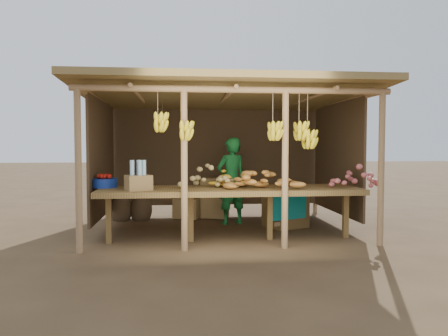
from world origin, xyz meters
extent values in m
plane|color=brown|center=(0.00, 0.00, 0.00)|extent=(60.00, 60.00, 0.00)
cylinder|color=#A27B53|center=(-2.10, -1.50, 1.10)|extent=(0.09, 0.09, 2.20)
cylinder|color=#A27B53|center=(2.10, -1.50, 1.10)|extent=(0.09, 0.09, 2.20)
cylinder|color=#A27B53|center=(-2.10, 1.50, 1.10)|extent=(0.09, 0.09, 2.20)
cylinder|color=#A27B53|center=(2.10, 1.50, 1.10)|extent=(0.09, 0.09, 2.20)
cylinder|color=#A27B53|center=(-0.70, -1.50, 1.10)|extent=(0.09, 0.09, 2.20)
cylinder|color=#A27B53|center=(0.70, -1.50, 1.10)|extent=(0.09, 0.09, 2.20)
cylinder|color=#A27B53|center=(0.00, -1.50, 2.20)|extent=(4.40, 0.09, 0.09)
cylinder|color=#A27B53|center=(0.00, 1.50, 2.20)|extent=(4.40, 0.09, 0.09)
cube|color=olive|center=(0.00, 0.00, 2.29)|extent=(4.70, 3.50, 0.28)
cube|color=#4E3924|center=(0.00, 1.48, 1.21)|extent=(4.20, 0.04, 1.98)
cube|color=#4E3924|center=(-2.08, 0.20, 1.21)|extent=(0.04, 2.40, 1.98)
cube|color=#4E3924|center=(2.08, 0.20, 1.21)|extent=(0.04, 2.40, 1.98)
cube|color=brown|center=(0.00, -0.95, 0.76)|extent=(3.90, 1.05, 0.08)
cube|color=brown|center=(-1.80, -0.95, 0.36)|extent=(0.08, 0.08, 0.72)
cube|color=brown|center=(-0.60, -0.95, 0.36)|extent=(0.08, 0.08, 0.72)
cube|color=brown|center=(0.60, -0.95, 0.36)|extent=(0.08, 0.08, 0.72)
cube|color=brown|center=(1.80, -0.95, 0.36)|extent=(0.08, 0.08, 0.72)
cylinder|color=navy|center=(-1.90, -0.68, 0.87)|extent=(0.39, 0.39, 0.14)
cube|color=olive|center=(-1.35, -1.16, 0.91)|extent=(0.42, 0.38, 0.22)
imported|color=#17682B|center=(0.18, 0.43, 0.79)|extent=(0.68, 0.57, 1.58)
cube|color=brown|center=(1.10, 0.06, 0.30)|extent=(0.81, 0.76, 0.59)
cube|color=#0C8284|center=(1.10, 0.06, 0.62)|extent=(0.90, 0.85, 0.06)
cube|color=olive|center=(-0.07, 1.07, 0.21)|extent=(0.60, 0.54, 0.39)
cube|color=olive|center=(-0.07, 1.07, 0.61)|extent=(0.60, 0.54, 0.39)
cube|color=olive|center=(-0.60, 1.07, 0.21)|extent=(0.60, 0.54, 0.39)
ellipsoid|color=#4E3924|center=(-1.88, 1.01, 0.25)|extent=(0.42, 0.42, 0.57)
ellipsoid|color=#4E3924|center=(-1.50, 1.01, 0.25)|extent=(0.42, 0.42, 0.57)
camera|label=1|loc=(-0.77, -7.44, 1.44)|focal=35.00mm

